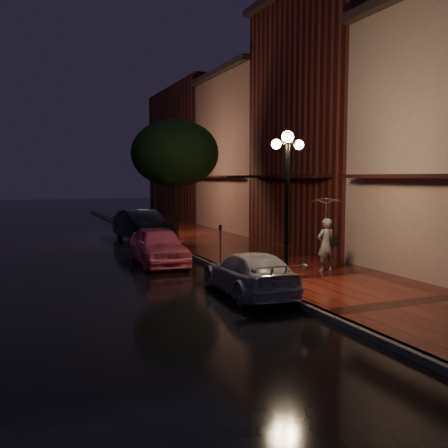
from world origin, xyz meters
name	(u,v)px	position (x,y,z in m)	size (l,w,h in m)	color
ground	(209,265)	(0.00, 0.00, 0.00)	(120.00, 120.00, 0.00)	black
sidewalk	(264,259)	(2.25, 0.00, 0.07)	(4.50, 60.00, 0.15)	#4B130D
curb	(209,263)	(0.00, 0.00, 0.07)	(0.25, 60.00, 0.15)	#595451
storefront_mid	(339,126)	(7.00, 2.00, 5.50)	(5.00, 8.00, 11.00)	#511914
storefront_far	(258,156)	(7.00, 10.00, 4.50)	(5.00, 8.00, 9.00)	#8C5951
storefront_extra	(200,154)	(7.00, 20.00, 5.00)	(5.00, 12.00, 10.00)	#511914
streetlamp_near	(287,200)	(0.35, -5.00, 2.60)	(0.96, 0.36, 4.31)	black
streetlamp_far	(154,189)	(0.35, 9.00, 2.60)	(0.96, 0.36, 4.31)	black
street_tree	(175,155)	(0.61, 5.99, 4.24)	(4.16, 4.16, 5.80)	black
pink_car	(158,245)	(-1.64, 0.97, 0.71)	(1.67, 4.16, 1.42)	#F26383
navy_car	(142,225)	(-0.60, 7.90, 0.79)	(1.66, 4.77, 1.57)	black
silver_car	(250,273)	(-0.60, -4.65, 0.59)	(1.65, 4.05, 1.18)	#B2B2BB
woman_with_umbrella	(326,222)	(2.82, -3.27, 1.76)	(1.01, 1.03, 2.44)	beige
parking_meter	(220,236)	(1.00, 1.36, 0.87)	(0.13, 0.11, 1.19)	black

